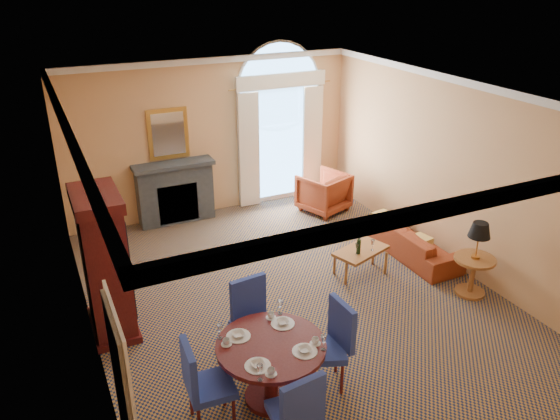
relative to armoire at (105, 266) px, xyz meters
name	(u,v)px	position (x,y,z in m)	size (l,w,h in m)	color
ground	(293,296)	(2.72, -0.38, -1.02)	(7.50, 7.50, 0.00)	#131D3E
room_envelope	(274,133)	(2.69, 0.29, 1.49)	(6.04, 7.52, 3.45)	tan
armoire	(105,266)	(0.00, 0.00, 0.00)	(0.61, 1.08, 2.11)	#3F0F0E
dining_table	(271,359)	(1.48, -2.27, -0.42)	(1.29, 1.29, 1.01)	#3F0F0E
dining_chair_north	(251,315)	(1.58, -1.42, -0.37)	(0.54, 0.55, 1.14)	navy
dining_chair_south	(298,411)	(1.37, -3.18, -0.37)	(0.55, 0.57, 1.14)	navy
dining_chair_east	(333,339)	(2.28, -2.31, -0.37)	(0.65, 0.65, 1.14)	navy
dining_chair_west	(201,380)	(0.61, -2.32, -0.37)	(0.55, 0.54, 1.14)	navy
sofa	(415,243)	(5.27, -0.13, -0.74)	(1.88, 0.73, 0.55)	maroon
armchair	(323,192)	(4.78, 2.34, -0.60)	(0.89, 0.92, 0.83)	maroon
coffee_table	(361,252)	(4.04, -0.25, -0.58)	(1.04, 0.78, 0.80)	#965B2D
side_table	(476,251)	(5.32, -1.50, -0.26)	(0.64, 0.64, 1.22)	#965B2D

